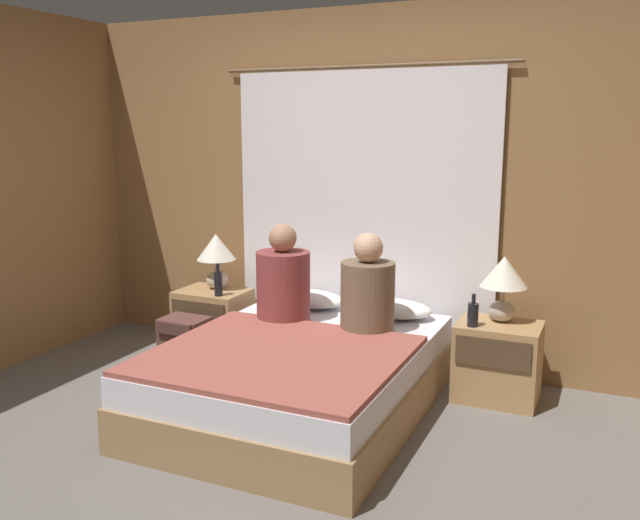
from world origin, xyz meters
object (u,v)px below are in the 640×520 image
at_px(beer_bottle_on_left_stand, 218,283).
at_px(beer_bottle_on_right_stand, 473,314).
at_px(pillow_left, 307,299).
at_px(backpack_on_floor, 185,342).
at_px(person_left_in_bed, 283,282).
at_px(lamp_left, 216,253).
at_px(lamp_right, 504,279).
at_px(person_right_in_bed, 368,292).
at_px(nightstand_right, 497,361).
at_px(bed, 301,377).
at_px(pillow_right, 390,308).
at_px(nightstand_left, 213,322).

bearing_deg(beer_bottle_on_left_stand, beer_bottle_on_right_stand, 0.00).
bearing_deg(pillow_left, backpack_on_floor, -143.24).
xyz_separation_m(person_left_in_bed, beer_bottle_on_left_stand, (-0.61, 0.17, -0.10)).
height_order(lamp_left, pillow_left, lamp_left).
xyz_separation_m(person_left_in_bed, beer_bottle_on_right_stand, (1.21, 0.17, -0.12)).
bearing_deg(lamp_right, beer_bottle_on_left_stand, -174.67).
distance_m(lamp_left, person_right_in_bed, 1.38).
bearing_deg(backpack_on_floor, nightstand_right, 11.85).
distance_m(bed, beer_bottle_on_left_stand, 1.13).
bearing_deg(person_left_in_bed, pillow_left, 91.16).
relative_size(lamp_left, pillow_right, 0.73).
height_order(lamp_left, backpack_on_floor, lamp_left).
relative_size(pillow_right, person_left_in_bed, 0.88).
distance_m(pillow_left, pillow_right, 0.63).
height_order(beer_bottle_on_right_stand, backpack_on_floor, beer_bottle_on_right_stand).
xyz_separation_m(bed, nightstand_left, (-1.05, 0.66, 0.04)).
bearing_deg(backpack_on_floor, pillow_left, 36.76).
xyz_separation_m(nightstand_left, beer_bottle_on_right_stand, (1.96, -0.12, 0.32)).
bearing_deg(beer_bottle_on_right_stand, person_right_in_bed, -164.62).
distance_m(nightstand_left, person_right_in_bed, 1.43).
distance_m(bed, pillow_left, 0.86).
relative_size(pillow_left, backpack_on_floor, 1.43).
relative_size(lamp_left, beer_bottle_on_left_stand, 1.74).
bearing_deg(backpack_on_floor, bed, -13.12).
distance_m(person_right_in_bed, beer_bottle_on_left_stand, 1.22).
bearing_deg(nightstand_left, bed, -32.31).
xyz_separation_m(beer_bottle_on_right_stand, backpack_on_floor, (-1.91, -0.31, -0.34)).
bearing_deg(nightstand_left, lamp_right, 1.84).
xyz_separation_m(pillow_left, backpack_on_floor, (-0.69, -0.51, -0.26)).
bearing_deg(pillow_right, beer_bottle_on_right_stand, -18.62).
xyz_separation_m(lamp_left, beer_bottle_on_left_stand, (0.13, -0.18, -0.18)).
height_order(beer_bottle_on_left_stand, beer_bottle_on_right_stand, beer_bottle_on_left_stand).
distance_m(bed, lamp_left, 1.39).
relative_size(nightstand_left, backpack_on_floor, 1.27).
distance_m(lamp_right, person_left_in_bed, 1.40).
relative_size(bed, backpack_on_floor, 4.77).
height_order(bed, pillow_left, pillow_left).
xyz_separation_m(nightstand_right, pillow_right, (-0.74, 0.08, 0.24)).
distance_m(pillow_left, beer_bottle_on_right_stand, 1.24).
bearing_deg(pillow_right, lamp_left, -179.33).
relative_size(nightstand_left, person_left_in_bed, 0.78).
distance_m(lamp_left, pillow_left, 0.79).
relative_size(nightstand_right, lamp_left, 1.22).
bearing_deg(backpack_on_floor, lamp_left, 95.58).
xyz_separation_m(lamp_left, pillow_right, (1.36, 0.02, -0.28)).
xyz_separation_m(pillow_right, beer_bottle_on_left_stand, (-1.23, -0.20, 0.10)).
bearing_deg(nightstand_right, pillow_right, 173.54).
distance_m(beer_bottle_on_right_stand, backpack_on_floor, 1.96).
bearing_deg(beer_bottle_on_left_stand, pillow_right, 9.20).
xyz_separation_m(nightstand_left, pillow_right, (1.36, 0.08, 0.24)).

